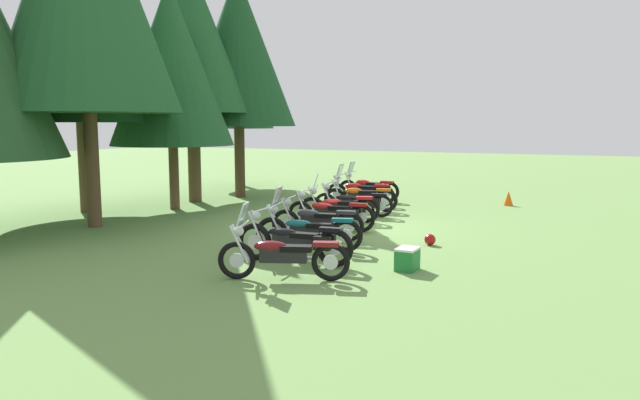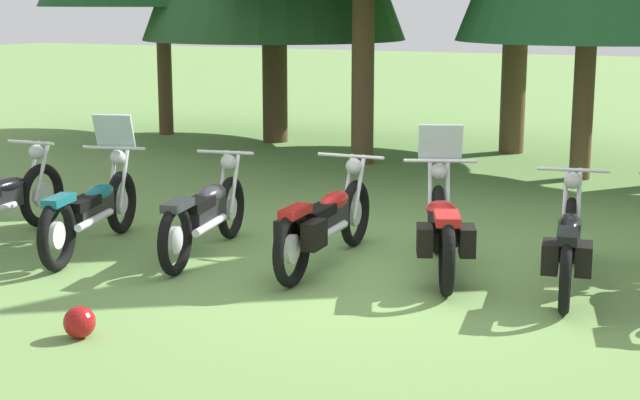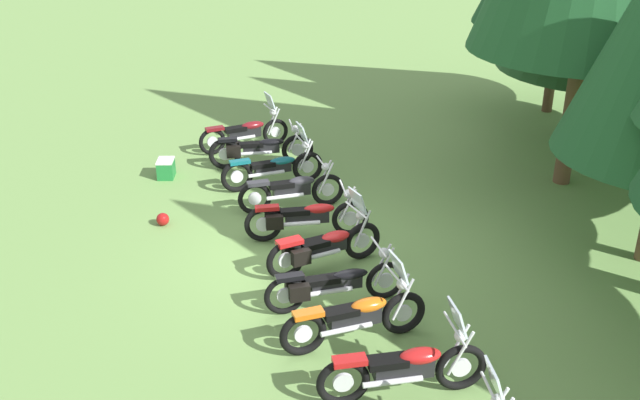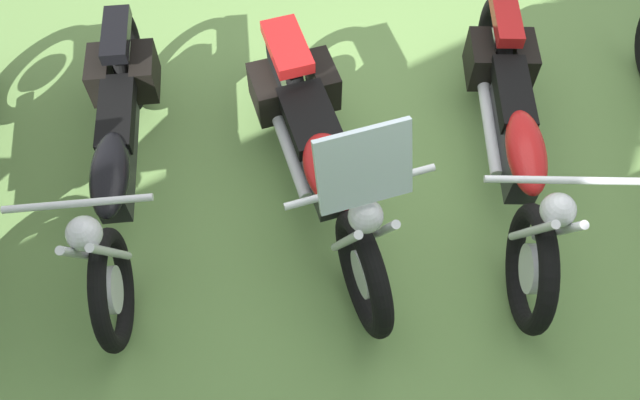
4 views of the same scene
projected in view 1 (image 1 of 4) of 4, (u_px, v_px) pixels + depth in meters
The scene contains 19 objects.
ground_plane at pixel (339, 227), 15.45m from camera, with size 80.00×80.00×0.00m, color #6B934C.
motorcycle_0 at pixel (281, 254), 10.15m from camera, with size 1.02×2.19×1.34m.
motorcycle_1 at pixel (296, 241), 11.34m from camera, with size 0.63×2.42×1.02m.
motorcycle_2 at pixel (307, 230), 12.49m from camera, with size 0.87×2.26×1.36m.
motorcycle_3 at pixel (316, 221), 13.69m from camera, with size 0.69×2.19×1.00m.
motorcycle_4 at pixel (332, 213), 14.90m from camera, with size 0.73×2.35×1.01m.
motorcycle_5 at pixel (340, 206), 16.02m from camera, with size 1.08×2.08×1.36m.
motorcycle_6 at pixel (355, 202), 17.10m from camera, with size 0.81×2.30×0.99m.
motorcycle_7 at pixel (359, 196), 18.09m from camera, with size 0.88×2.23×1.36m.
motorcycle_8 at pixel (359, 191), 19.39m from camera, with size 0.78×2.31×1.37m.
motorcycle_9 at pixel (369, 188), 20.49m from camera, with size 0.74×2.23×1.36m.
pine_tree_3 at pixel (79, 30), 17.33m from camera, with size 4.71×4.71×8.11m.
pine_tree_4 at pixel (170, 64), 18.02m from camera, with size 3.77×3.77×6.98m.
pine_tree_5 at pixel (191, 38), 19.64m from camera, with size 3.88×3.88×8.03m.
pine_tree_6 at pixel (238, 50), 20.98m from camera, with size 4.10×4.10×8.01m.
pine_tree_7 at pixel (238, 67), 24.96m from camera, with size 3.01×3.01×7.67m.
picnic_cooler at pixel (407, 259), 10.87m from camera, with size 0.49×0.38×0.42m.
traffic_cone at pixel (508, 198), 19.37m from camera, with size 0.32×0.32×0.48m, color #EA590F.
dropped_helmet at pixel (430, 240), 13.10m from camera, with size 0.25×0.25×0.25m, color maroon.
Camera 1 is at (-14.04, -5.92, 2.70)m, focal length 33.15 mm.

